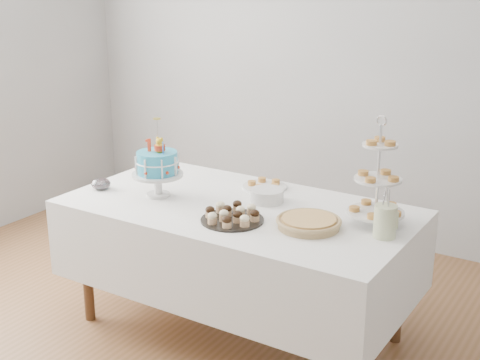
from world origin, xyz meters
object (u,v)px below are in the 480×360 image
Objects in this scene: pie at (309,222)px; tiered_stand at (378,180)px; pastry_plate at (265,185)px; plate_stack at (267,196)px; jam_bowl_a at (100,185)px; birthday_cake at (158,176)px; utensil_pitcher at (385,220)px; table at (238,244)px; cupcake_tray at (232,214)px; jam_bowl_b at (101,184)px.

pie is 0.59× the size of tiered_stand.
pie is 1.26× the size of pastry_plate.
jam_bowl_a is (-0.94, -0.33, -0.01)m from plate_stack.
birthday_cake is 4.67× the size of jam_bowl_a.
utensil_pitcher is at bearing -1.59° from birthday_cake.
cupcake_tray is at bearing -65.14° from table.
cupcake_tray is 1.24× the size of pastry_plate.
jam_bowl_b reaches higher than table.
birthday_cake is at bearing 12.51° from jam_bowl_b.
table is 0.43m from pastry_plate.
pie is 0.67m from pastry_plate.
plate_stack reaches higher than jam_bowl_a.
jam_bowl_b is (-1.58, -0.33, -0.20)m from tiered_stand.
plate_stack is at bearing -179.55° from tiered_stand.
jam_bowl_b is at bearing -168.07° from tiered_stand.
cupcake_tray is at bearing -1.49° from jam_bowl_b.
cupcake_tray is at bearing -90.65° from plate_stack.
tiered_stand is at bearing 11.93° from jam_bowl_b.
tiered_stand reaches higher than jam_bowl_b.
jam_bowl_a is 0.01m from jam_bowl_b.
plate_stack is at bearing 19.22° from jam_bowl_b.
cupcake_tray reaches higher than table.
jam_bowl_b is (-0.81, -0.53, 0.01)m from pastry_plate.
tiered_stand is 0.67m from plate_stack.
cupcake_tray is 1.32× the size of utensil_pitcher.
utensil_pitcher is (1.31, 0.11, -0.03)m from birthday_cake.
plate_stack is (0.10, 0.14, 0.26)m from table.
pie is (0.47, -0.09, 0.26)m from table.
pastry_plate is 2.75× the size of jam_bowl_a.
pastry_plate is at bearing 165.42° from tiered_stand.
jam_bowl_b is (-0.94, -0.33, -0.00)m from plate_stack.
birthday_cake is 0.95m from pie.
utensil_pitcher is at bearing -54.45° from tiered_stand.
jam_bowl_a reaches higher than table.
plate_stack reaches higher than pie.
pie is 1.32m from jam_bowl_a.
pie is 0.38m from utensil_pitcher.
plate_stack is (-0.37, 0.23, 0.01)m from pie.
cupcake_tray reaches higher than pie.
birthday_cake is at bearing 169.53° from cupcake_tray.
cupcake_tray is 0.94m from jam_bowl_b.
table is 0.90m from jam_bowl_b.
pie is at bearing -138.70° from tiered_stand.
utensil_pitcher is (0.84, 0.00, 0.32)m from table.
pastry_plate is at bearing 95.29° from table.
birthday_cake is 0.79× the size of tiered_stand.
table is 7.26× the size of pastry_plate.
pastry_plate reaches higher than table.
utensil_pitcher is (1.68, 0.19, 0.06)m from jam_bowl_b.
pie is at bearing -31.32° from plate_stack.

